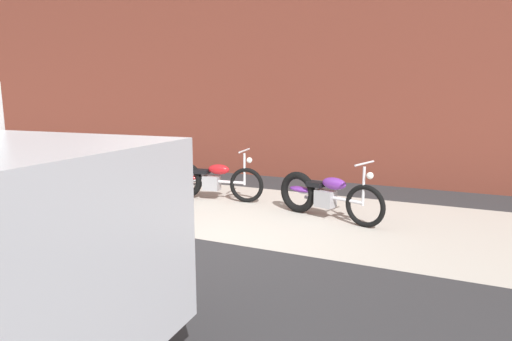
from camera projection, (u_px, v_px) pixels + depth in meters
name	position (u px, v px, depth m)	size (l,w,h in m)	color
ground_plane	(210.00, 241.00, 6.05)	(80.00, 80.00, 0.00)	#2D2D30
sidewalk_slab	(260.00, 211.00, 7.62)	(36.00, 3.50, 0.01)	#B2ADA3
brick_building_wall	(318.00, 62.00, 10.23)	(36.00, 0.50, 5.68)	brown
motorcycle_red	(208.00, 180.00, 8.42)	(2.00, 0.58, 1.03)	black
motorcycle_purple	(322.00, 195.00, 7.16)	(1.94, 0.83, 1.03)	black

